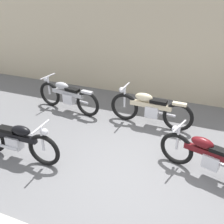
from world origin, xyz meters
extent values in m
plane|color=slate|center=(0.00, 0.00, 0.00)|extent=(40.00, 40.00, 0.00)
cube|color=beige|center=(0.00, 3.86, 1.52)|extent=(18.00, 0.30, 3.04)
torus|color=black|center=(-1.73, -0.44, 0.36)|extent=(0.71, 0.11, 0.71)
cube|color=silver|center=(-2.43, -0.46, 0.38)|extent=(0.32, 0.20, 0.27)
cube|color=black|center=(-2.38, -0.46, 0.53)|extent=(1.00, 0.12, 0.12)
ellipsoid|color=black|center=(-2.21, -0.45, 0.71)|extent=(0.43, 0.21, 0.19)
cube|color=black|center=(-2.56, -0.46, 0.66)|extent=(0.39, 0.19, 0.08)
cylinder|color=silver|center=(-1.73, -0.44, 0.62)|extent=(0.05, 0.05, 0.54)
cylinder|color=silver|center=(-1.73, -0.44, 0.89)|extent=(0.05, 0.57, 0.04)
sphere|color=silver|center=(-1.65, -0.44, 0.79)|extent=(0.14, 0.14, 0.14)
cylinder|color=silver|center=(-2.62, -0.58, 0.31)|extent=(0.68, 0.08, 0.06)
torus|color=black|center=(-3.22, 1.96, 0.36)|extent=(0.73, 0.19, 0.73)
torus|color=black|center=(-1.89, 1.78, 0.36)|extent=(0.73, 0.19, 0.73)
cube|color=silver|center=(-2.51, 1.87, 0.38)|extent=(0.34, 0.24, 0.28)
cube|color=#ADADB2|center=(-2.56, 1.87, 0.54)|extent=(1.03, 0.24, 0.12)
ellipsoid|color=#ADADB2|center=(-2.73, 1.90, 0.72)|extent=(0.46, 0.26, 0.20)
cube|color=black|center=(-2.38, 1.85, 0.67)|extent=(0.42, 0.23, 0.08)
cube|color=#ADADB2|center=(-1.89, 1.78, 0.70)|extent=(0.33, 0.16, 0.06)
cylinder|color=silver|center=(-3.22, 1.96, 0.64)|extent=(0.06, 0.06, 0.55)
cylinder|color=silver|center=(-3.22, 1.96, 0.91)|extent=(0.12, 0.58, 0.04)
sphere|color=silver|center=(-3.30, 1.98, 0.81)|extent=(0.14, 0.14, 0.14)
cylinder|color=silver|center=(-2.29, 1.96, 0.31)|extent=(0.70, 0.16, 0.06)
torus|color=black|center=(0.69, 0.60, 0.35)|extent=(0.69, 0.27, 0.70)
cube|color=silver|center=(1.35, 0.41, 0.37)|extent=(0.35, 0.27, 0.27)
cube|color=#590F14|center=(1.31, 0.42, 0.52)|extent=(0.97, 0.36, 0.11)
ellipsoid|color=#590F14|center=(1.14, 0.47, 0.69)|extent=(0.46, 0.30, 0.19)
cube|color=black|center=(1.47, 0.37, 0.64)|extent=(0.41, 0.27, 0.08)
cylinder|color=silver|center=(0.69, 0.60, 0.61)|extent=(0.05, 0.05, 0.52)
cylinder|color=silver|center=(0.69, 0.60, 0.87)|extent=(0.18, 0.54, 0.03)
sphere|color=silver|center=(0.61, 0.62, 0.78)|extent=(0.13, 0.13, 0.13)
cylinder|color=silver|center=(1.57, 0.47, 0.30)|extent=(0.66, 0.24, 0.06)
torus|color=black|center=(-0.89, 1.95, 0.38)|extent=(0.76, 0.12, 0.76)
torus|color=black|center=(0.51, 1.90, 0.38)|extent=(0.76, 0.12, 0.76)
cube|color=silver|center=(-0.14, 1.92, 0.40)|extent=(0.34, 0.22, 0.29)
cube|color=beige|center=(-0.19, 1.92, 0.56)|extent=(1.07, 0.14, 0.12)
ellipsoid|color=beige|center=(-0.38, 1.93, 0.75)|extent=(0.46, 0.22, 0.21)
cube|color=black|center=(0.00, 1.91, 0.70)|extent=(0.42, 0.20, 0.08)
cube|color=beige|center=(0.51, 1.90, 0.73)|extent=(0.34, 0.14, 0.06)
cylinder|color=silver|center=(-0.89, 1.95, 0.66)|extent=(0.06, 0.06, 0.57)
cylinder|color=silver|center=(-0.89, 1.95, 0.95)|extent=(0.06, 0.60, 0.04)
sphere|color=silver|center=(-0.97, 1.95, 0.84)|extent=(0.15, 0.15, 0.15)
cylinder|color=silver|center=(0.07, 2.04, 0.33)|extent=(0.73, 0.09, 0.06)
camera|label=1|loc=(1.06, -3.76, 3.32)|focal=40.86mm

